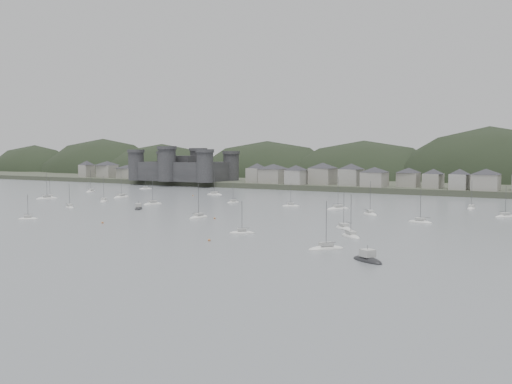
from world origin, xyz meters
The scene contains 10 objects.
ground centered at (0.00, 0.00, 0.00)m, with size 900.00×900.00×0.00m, color slate.
far_shore_land centered at (0.00, 295.00, 1.50)m, with size 900.00×250.00×3.00m, color #383D2D.
forested_ridge centered at (4.83, 269.40, -11.28)m, with size 851.55×103.94×102.57m.
castle centered at (-120.00, 179.80, 10.96)m, with size 66.00×43.00×20.00m.
waterfront_town centered at (50.59, 183.34, 8.66)m, with size 451.48×28.46×12.92m.
sailboat_lead centered at (-69.84, 64.26, 0.17)m, with size 7.48×8.51×11.81m.
moored_fleet centered at (-20.18, 62.23, 0.17)m, with size 238.41×160.58×13.71m.
motor_launch_near centered at (73.29, -3.34, 0.29)m, with size 8.44×6.80×3.94m.
motor_launch_far centered at (-34.21, 47.73, 0.30)m, with size 6.22×7.59×3.76m.
mooring_buoys centered at (-19.96, 33.53, 0.15)m, with size 102.58×108.79×0.70m.
Camera 1 is at (110.77, -105.12, 20.72)m, focal length 39.38 mm.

